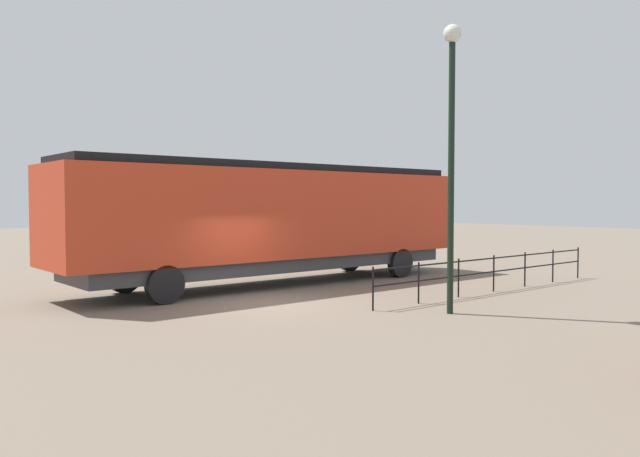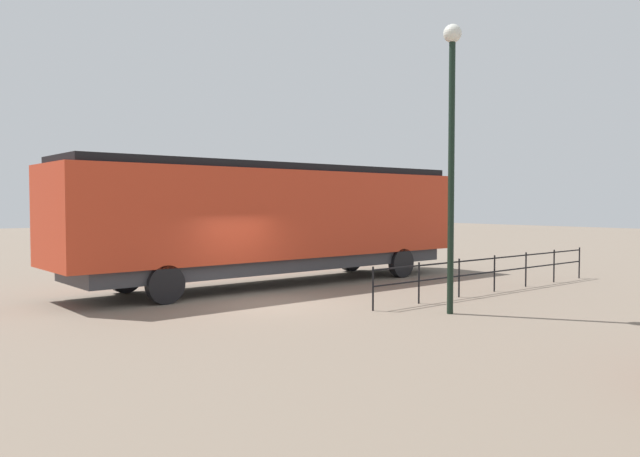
# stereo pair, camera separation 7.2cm
# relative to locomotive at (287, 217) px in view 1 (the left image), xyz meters

# --- Properties ---
(ground_plane) EXTENTS (120.00, 120.00, 0.00)m
(ground_plane) POSITION_rel_locomotive_xyz_m (3.16, -3.13, -2.32)
(ground_plane) COLOR #756656
(locomotive) EXTENTS (3.14, 15.11, 4.15)m
(locomotive) POSITION_rel_locomotive_xyz_m (0.00, 0.00, 0.00)
(locomotive) COLOR red
(locomotive) RESTS_ON ground_plane
(lamp_post) EXTENTS (0.46, 0.46, 7.31)m
(lamp_post) POSITION_rel_locomotive_xyz_m (7.48, -0.46, 2.43)
(lamp_post) COLOR black
(lamp_post) RESTS_ON ground_plane
(platform_fence) EXTENTS (0.05, 10.93, 1.16)m
(platform_fence) POSITION_rel_locomotive_xyz_m (5.91, 3.77, -1.57)
(platform_fence) COLOR black
(platform_fence) RESTS_ON ground_plane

